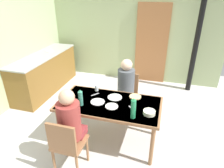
% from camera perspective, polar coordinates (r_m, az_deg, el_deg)
% --- Properties ---
extents(ground_plane, '(6.84, 6.84, 0.00)m').
position_cam_1_polar(ground_plane, '(3.52, -3.58, -15.05)').
color(ground_plane, '#BCB8B7').
extents(wall_back, '(4.56, 0.10, 2.71)m').
position_cam_1_polar(wall_back, '(5.29, 5.77, 15.54)').
color(wall_back, '#A3B480').
rests_on(wall_back, ground_plane).
extents(wall_left, '(0.10, 3.95, 2.71)m').
position_cam_1_polar(wall_left, '(4.52, -28.56, 10.76)').
color(wall_left, '#A1B183').
rests_on(wall_left, ground_plane).
extents(door_wooden, '(0.80, 0.05, 2.00)m').
position_cam_1_polar(door_wooden, '(5.22, 11.28, 11.05)').
color(door_wooden, '#A06439').
rests_on(door_wooden, ground_plane).
extents(stove_pipe_column, '(0.12, 0.12, 2.71)m').
position_cam_1_polar(stove_pipe_column, '(4.90, 23.42, 12.75)').
color(stove_pipe_column, black).
rests_on(stove_pipe_column, ground_plane).
extents(kitchen_counter, '(0.61, 2.05, 0.91)m').
position_cam_1_polar(kitchen_counter, '(5.07, -18.68, 3.14)').
color(kitchen_counter, brown).
rests_on(kitchen_counter, ground_plane).
extents(dining_table, '(1.57, 0.82, 0.72)m').
position_cam_1_polar(dining_table, '(3.09, -0.77, -6.51)').
color(dining_table, '#8C5E3B').
rests_on(dining_table, ground_plane).
extents(chair_near_diner, '(0.40, 0.40, 0.87)m').
position_cam_1_polar(chair_near_diner, '(2.74, -12.82, -16.36)').
color(chair_near_diner, '#8C5E3B').
rests_on(chair_near_diner, ground_plane).
extents(chair_far_diner, '(0.40, 0.40, 0.87)m').
position_cam_1_polar(chair_far_diner, '(3.78, 4.32, -2.72)').
color(chair_far_diner, '#8C5E3B').
rests_on(chair_far_diner, ground_plane).
extents(person_near_diner, '(0.30, 0.37, 0.77)m').
position_cam_1_polar(person_near_diner, '(2.65, -12.05, -9.96)').
color(person_near_diner, maroon).
rests_on(person_near_diner, ground_plane).
extents(person_far_diner, '(0.30, 0.37, 0.77)m').
position_cam_1_polar(person_far_diner, '(3.53, 4.00, 0.28)').
color(person_far_diner, '#424F5F').
rests_on(person_far_diner, ground_plane).
extents(water_bottle_green_near, '(0.07, 0.07, 0.26)m').
position_cam_1_polar(water_bottle_green_near, '(2.97, -9.03, -3.97)').
color(water_bottle_green_near, '#3A856D').
rests_on(water_bottle_green_near, dining_table).
extents(water_bottle_green_far, '(0.07, 0.07, 0.31)m').
position_cam_1_polar(water_bottle_green_far, '(2.66, 6.16, -7.03)').
color(water_bottle_green_far, '#208450').
rests_on(water_bottle_green_far, dining_table).
extents(serving_bowl_center, '(0.17, 0.17, 0.05)m').
position_cam_1_polar(serving_bowl_center, '(2.83, 10.65, -8.05)').
color(serving_bowl_center, '#E8E6C3').
rests_on(serving_bowl_center, dining_table).
extents(dinner_plate_near_left, '(0.19, 0.19, 0.01)m').
position_cam_1_polar(dinner_plate_near_left, '(2.95, -0.10, -6.45)').
color(dinner_plate_near_left, white).
rests_on(dinner_plate_near_left, dining_table).
extents(dinner_plate_near_right, '(0.22, 0.22, 0.01)m').
position_cam_1_polar(dinner_plate_near_right, '(3.07, -4.20, -5.14)').
color(dinner_plate_near_right, white).
rests_on(dinner_plate_near_right, dining_table).
extents(dinner_plate_far_center, '(0.23, 0.23, 0.01)m').
position_cam_1_polar(dinner_plate_far_center, '(3.18, 0.82, -3.85)').
color(dinner_plate_far_center, white).
rests_on(dinner_plate_far_center, dining_table).
extents(drinking_glass_by_near_diner, '(0.06, 0.06, 0.10)m').
position_cam_1_polar(drinking_glass_by_near_diner, '(3.38, -4.43, -1.17)').
color(drinking_glass_by_near_diner, silver).
rests_on(drinking_glass_by_near_diner, dining_table).
extents(drinking_glass_by_far_diner, '(0.06, 0.06, 0.09)m').
position_cam_1_polar(drinking_glass_by_far_diner, '(2.96, -11.83, -6.13)').
color(drinking_glass_by_far_diner, silver).
rests_on(drinking_glass_by_far_diner, dining_table).
extents(bread_plate_sliced, '(0.19, 0.19, 0.02)m').
position_cam_1_polar(bread_plate_sliced, '(3.21, 6.70, -3.66)').
color(bread_plate_sliced, '#DBB77A').
rests_on(bread_plate_sliced, dining_table).
extents(cutlery_knife_near, '(0.10, 0.13, 0.00)m').
position_cam_1_polar(cutlery_knife_near, '(3.28, -4.87, -3.00)').
color(cutlery_knife_near, silver).
rests_on(cutlery_knife_near, dining_table).
extents(cutlery_fork_near, '(0.11, 0.12, 0.00)m').
position_cam_1_polar(cutlery_fork_near, '(2.93, 5.63, -7.00)').
color(cutlery_fork_near, silver).
rests_on(cutlery_fork_near, dining_table).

